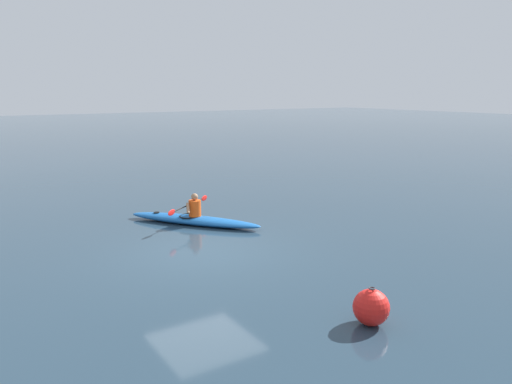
% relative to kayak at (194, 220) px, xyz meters
% --- Properties ---
extents(ground_plane, '(160.00, 160.00, 0.00)m').
position_rel_kayak_xyz_m(ground_plane, '(0.98, 2.55, -0.14)').
color(ground_plane, '#233847').
extents(kayak, '(3.14, 3.94, 0.27)m').
position_rel_kayak_xyz_m(kayak, '(0.00, 0.00, 0.00)').
color(kayak, '#1959A5').
rests_on(kayak, ground).
extents(kayaker, '(2.02, 1.50, 0.71)m').
position_rel_kayak_xyz_m(kayaker, '(-0.02, 0.02, 0.42)').
color(kayaker, '#E04C14').
rests_on(kayaker, kayak).
extents(mooring_buoy_red_near, '(0.64, 0.64, 0.69)m').
position_rel_kayak_xyz_m(mooring_buoy_red_near, '(0.32, 7.69, 0.19)').
color(mooring_buoy_red_near, red).
rests_on(mooring_buoy_red_near, ground).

